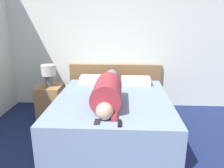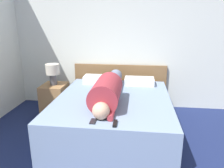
% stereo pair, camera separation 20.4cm
% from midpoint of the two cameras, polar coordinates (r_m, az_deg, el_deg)
% --- Properties ---
extents(wall_back, '(5.28, 0.06, 2.60)m').
position_cam_midpoint_polar(wall_back, '(4.15, 0.04, 11.76)').
color(wall_back, silver).
rests_on(wall_back, ground_plane).
extents(bed, '(1.64, 1.92, 0.55)m').
position_cam_midpoint_polar(bed, '(3.28, -1.67, -8.15)').
color(bed, '#7589A8').
rests_on(bed, ground_plane).
extents(headboard, '(1.76, 0.04, 0.82)m').
position_cam_midpoint_polar(headboard, '(4.25, -0.53, -0.37)').
color(headboard, brown).
rests_on(headboard, ground_plane).
extents(nightstand, '(0.40, 0.46, 0.56)m').
position_cam_midpoint_polar(nightstand, '(3.95, -17.12, -4.41)').
color(nightstand, olive).
rests_on(nightstand, ground_plane).
extents(table_lamp, '(0.23, 0.23, 0.36)m').
position_cam_midpoint_polar(table_lamp, '(3.80, -17.77, 2.88)').
color(table_lamp, '#4C4C51').
rests_on(table_lamp, nightstand).
extents(person_lying, '(0.37, 1.73, 0.37)m').
position_cam_midpoint_polar(person_lying, '(3.02, -2.93, -1.50)').
color(person_lying, tan).
rests_on(person_lying, bed).
extents(pillow_near_headboard, '(0.53, 0.29, 0.13)m').
position_cam_midpoint_polar(pillow_near_headboard, '(3.87, -5.90, 1.06)').
color(pillow_near_headboard, white).
rests_on(pillow_near_headboard, bed).
extents(pillow_second, '(0.50, 0.29, 0.12)m').
position_cam_midpoint_polar(pillow_second, '(3.83, 4.70, 0.82)').
color(pillow_second, white).
rests_on(pillow_second, bed).
extents(tv_remote, '(0.04, 0.15, 0.02)m').
position_cam_midpoint_polar(tv_remote, '(2.40, -0.45, -10.26)').
color(tv_remote, black).
rests_on(tv_remote, bed).
extents(cell_phone, '(0.06, 0.13, 0.01)m').
position_cam_midpoint_polar(cell_phone, '(2.45, -6.30, -9.84)').
color(cell_phone, black).
rests_on(cell_phone, bed).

